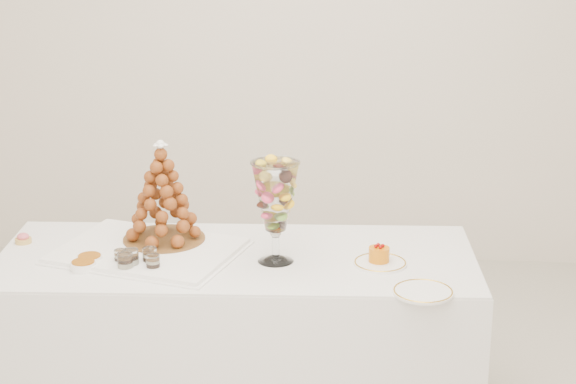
{
  "coord_description": "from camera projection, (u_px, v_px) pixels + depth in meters",
  "views": [
    {
      "loc": [
        0.32,
        -3.23,
        2.06
      ],
      "look_at": [
        0.06,
        0.22,
        0.96
      ],
      "focal_mm": 60.0,
      "sensor_mm": 36.0,
      "label": 1
    }
  ],
  "objects": [
    {
      "name": "mousse_cake",
      "position": [
        379.0,
        254.0,
        3.61
      ],
      "size": [
        0.08,
        0.08,
        0.07
      ],
      "color": "orange",
      "rests_on": "cake_plate"
    },
    {
      "name": "verrine_a",
      "position": [
        121.0,
        258.0,
        3.59
      ],
      "size": [
        0.05,
        0.05,
        0.06
      ],
      "primitive_type": "cylinder",
      "rotation": [
        0.0,
        0.0,
        0.21
      ],
      "color": "white",
      "rests_on": "buffet_table"
    },
    {
      "name": "macaron_vase",
      "position": [
        275.0,
        198.0,
        3.57
      ],
      "size": [
        0.18,
        0.18,
        0.39
      ],
      "color": "white",
      "rests_on": "buffet_table"
    },
    {
      "name": "cake_plate",
      "position": [
        380.0,
        263.0,
        3.61
      ],
      "size": [
        0.2,
        0.2,
        0.01
      ],
      "primitive_type": "cylinder",
      "color": "white",
      "rests_on": "buffet_table"
    },
    {
      "name": "verrine_c",
      "position": [
        150.0,
        257.0,
        3.59
      ],
      "size": [
        0.07,
        0.07,
        0.07
      ],
      "primitive_type": "cylinder",
      "rotation": [
        0.0,
        0.0,
        0.31
      ],
      "color": "white",
      "rests_on": "buffet_table"
    },
    {
      "name": "pink_tart",
      "position": [
        23.0,
        239.0,
        3.82
      ],
      "size": [
        0.07,
        0.07,
        0.04
      ],
      "color": "tan",
      "rests_on": "buffet_table"
    },
    {
      "name": "lace_tray",
      "position": [
        148.0,
        251.0,
        3.72
      ],
      "size": [
        0.77,
        0.66,
        0.02
      ],
      "primitive_type": "cube",
      "rotation": [
        0.0,
        0.0,
        -0.29
      ],
      "color": "white",
      "rests_on": "buffet_table"
    },
    {
      "name": "ramekin_front",
      "position": [
        83.0,
        266.0,
        3.56
      ],
      "size": [
        0.1,
        0.1,
        0.03
      ],
      "primitive_type": "cylinder",
      "color": "white",
      "rests_on": "buffet_table"
    },
    {
      "name": "croquembouche",
      "position": [
        162.0,
        192.0,
        3.75
      ],
      "size": [
        0.32,
        0.32,
        0.4
      ],
      "rotation": [
        0.0,
        0.0,
        0.09
      ],
      "color": "brown",
      "rests_on": "lace_tray"
    },
    {
      "name": "verrine_b",
      "position": [
        131.0,
        259.0,
        3.55
      ],
      "size": [
        0.07,
        0.07,
        0.08
      ],
      "primitive_type": "cylinder",
      "rotation": [
        0.0,
        0.0,
        -0.2
      ],
      "color": "white",
      "rests_on": "buffet_table"
    },
    {
      "name": "buffet_table",
      "position": [
        238.0,
        338.0,
        3.8
      ],
      "size": [
        1.88,
        0.82,
        0.7
      ],
      "rotation": [
        0.0,
        0.0,
        0.04
      ],
      "color": "white",
      "rests_on": "ground"
    },
    {
      "name": "spare_plate",
      "position": [
        423.0,
        292.0,
        3.36
      ],
      "size": [
        0.21,
        0.21,
        0.01
      ],
      "primitive_type": "cylinder",
      "color": "white",
      "rests_on": "buffet_table"
    },
    {
      "name": "verrine_e",
      "position": [
        153.0,
        264.0,
        3.53
      ],
      "size": [
        0.06,
        0.06,
        0.07
      ],
      "primitive_type": "cylinder",
      "rotation": [
        0.0,
        0.0,
        0.17
      ],
      "color": "white",
      "rests_on": "buffet_table"
    },
    {
      "name": "verrine_d",
      "position": [
        125.0,
        263.0,
        3.52
      ],
      "size": [
        0.06,
        0.06,
        0.08
      ],
      "primitive_type": "cylinder",
      "rotation": [
        0.0,
        0.0,
        -0.13
      ],
      "color": "white",
      "rests_on": "buffet_table"
    },
    {
      "name": "ramekin_back",
      "position": [
        90.0,
        260.0,
        3.62
      ],
      "size": [
        0.1,
        0.1,
        0.03
      ],
      "primitive_type": "cylinder",
      "color": "white",
      "rests_on": "buffet_table"
    }
  ]
}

